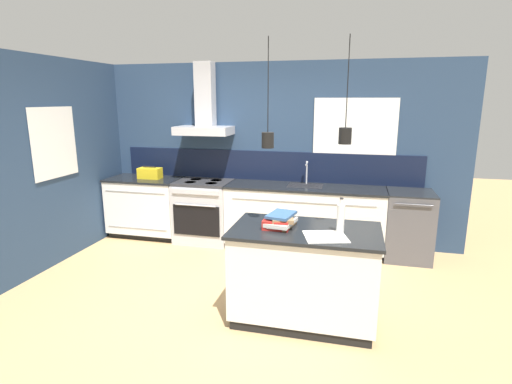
{
  "coord_description": "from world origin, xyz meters",
  "views": [
    {
      "loc": [
        1.26,
        -3.68,
        2.08
      ],
      "look_at": [
        0.2,
        0.61,
        1.05
      ],
      "focal_mm": 28.0,
      "sensor_mm": 36.0,
      "label": 1
    }
  ],
  "objects_px": {
    "red_supply_box": "(277,224)",
    "book_stack": "(282,220)",
    "yellow_toolbox": "(150,173)",
    "oven_range": "(204,211)",
    "dishwasher": "(408,225)",
    "bottle_on_island": "(341,218)"
  },
  "relations": [
    {
      "from": "dishwasher",
      "to": "yellow_toolbox",
      "type": "relative_size",
      "value": 2.68
    },
    {
      "from": "yellow_toolbox",
      "to": "bottle_on_island",
      "type": "bearing_deg",
      "value": -33.22
    },
    {
      "from": "bottle_on_island",
      "to": "book_stack",
      "type": "relative_size",
      "value": 0.87
    },
    {
      "from": "oven_range",
      "to": "red_supply_box",
      "type": "height_order",
      "value": "red_supply_box"
    },
    {
      "from": "oven_range",
      "to": "bottle_on_island",
      "type": "relative_size",
      "value": 2.78
    },
    {
      "from": "red_supply_box",
      "to": "yellow_toolbox",
      "type": "height_order",
      "value": "yellow_toolbox"
    },
    {
      "from": "oven_range",
      "to": "book_stack",
      "type": "distance_m",
      "value": 2.42
    },
    {
      "from": "oven_range",
      "to": "red_supply_box",
      "type": "relative_size",
      "value": 3.78
    },
    {
      "from": "oven_range",
      "to": "yellow_toolbox",
      "type": "distance_m",
      "value": 1.01
    },
    {
      "from": "oven_range",
      "to": "red_supply_box",
      "type": "bearing_deg",
      "value": -52.34
    },
    {
      "from": "bottle_on_island",
      "to": "red_supply_box",
      "type": "height_order",
      "value": "bottle_on_island"
    },
    {
      "from": "book_stack",
      "to": "yellow_toolbox",
      "type": "xyz_separation_m",
      "value": [
        -2.36,
        1.84,
        0.02
      ]
    },
    {
      "from": "bottle_on_island",
      "to": "yellow_toolbox",
      "type": "height_order",
      "value": "bottle_on_island"
    },
    {
      "from": "red_supply_box",
      "to": "yellow_toolbox",
      "type": "distance_m",
      "value": 3.0
    },
    {
      "from": "bottle_on_island",
      "to": "yellow_toolbox",
      "type": "relative_size",
      "value": 0.96
    },
    {
      "from": "red_supply_box",
      "to": "yellow_toolbox",
      "type": "relative_size",
      "value": 0.71
    },
    {
      "from": "book_stack",
      "to": "red_supply_box",
      "type": "xyz_separation_m",
      "value": [
        -0.04,
        -0.06,
        -0.02
      ]
    },
    {
      "from": "bottle_on_island",
      "to": "book_stack",
      "type": "distance_m",
      "value": 0.55
    },
    {
      "from": "red_supply_box",
      "to": "book_stack",
      "type": "bearing_deg",
      "value": 60.07
    },
    {
      "from": "yellow_toolbox",
      "to": "oven_range",
      "type": "bearing_deg",
      "value": -0.29
    },
    {
      "from": "bottle_on_island",
      "to": "yellow_toolbox",
      "type": "bearing_deg",
      "value": 146.78
    },
    {
      "from": "oven_range",
      "to": "dishwasher",
      "type": "bearing_deg",
      "value": 0.08
    }
  ]
}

